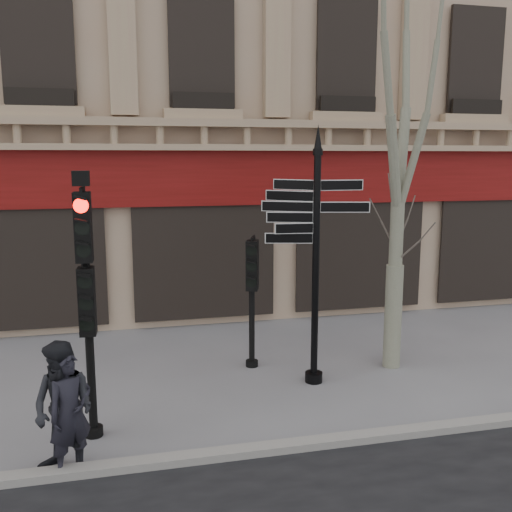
# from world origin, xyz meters

# --- Properties ---
(ground) EXTENTS (80.00, 80.00, 0.00)m
(ground) POSITION_xyz_m (0.00, 0.00, 0.00)
(ground) COLOR slate
(ground) RESTS_ON ground
(kerb) EXTENTS (80.00, 0.25, 0.12)m
(kerb) POSITION_xyz_m (0.00, -1.40, 0.06)
(kerb) COLOR gray
(kerb) RESTS_ON ground
(building) EXTENTS (28.00, 15.52, 18.00)m
(building) POSITION_xyz_m (0.00, 12.48, 8.99)
(building) COLOR tan
(building) RESTS_ON ground
(fingerpost) EXTENTS (2.55, 2.55, 4.63)m
(fingerpost) POSITION_xyz_m (1.42, 0.89, 3.11)
(fingerpost) COLOR black
(fingerpost) RESTS_ON ground
(traffic_signal_main) EXTENTS (0.44, 0.32, 3.89)m
(traffic_signal_main) POSITION_xyz_m (-2.43, -0.32, 2.46)
(traffic_signal_main) COLOR black
(traffic_signal_main) RESTS_ON ground
(traffic_signal_secondary) EXTENTS (0.50, 0.43, 2.52)m
(traffic_signal_secondary) POSITION_xyz_m (0.48, 1.92, 1.76)
(traffic_signal_secondary) COLOR black
(traffic_signal_secondary) RESTS_ON ground
(plane_tree) EXTENTS (2.96, 2.96, 7.87)m
(plane_tree) POSITION_xyz_m (3.17, 1.30, 5.52)
(plane_tree) COLOR gray
(plane_tree) RESTS_ON ground
(pedestrian_a) EXTENTS (0.71, 0.66, 1.64)m
(pedestrian_a) POSITION_xyz_m (-2.65, -1.30, 0.82)
(pedestrian_a) COLOR black
(pedestrian_a) RESTS_ON ground
(pedestrian_b) EXTENTS (1.09, 1.04, 1.78)m
(pedestrian_b) POSITION_xyz_m (-2.73, -1.30, 0.89)
(pedestrian_b) COLOR black
(pedestrian_b) RESTS_ON ground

